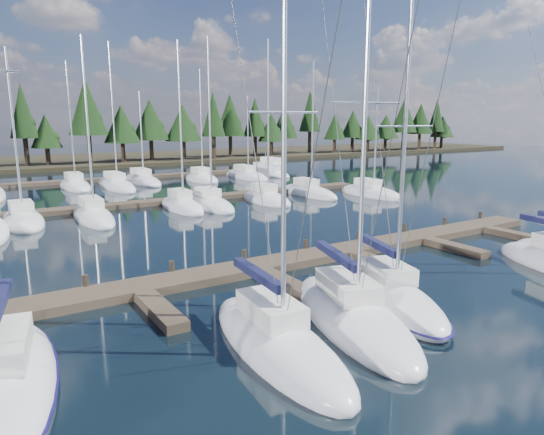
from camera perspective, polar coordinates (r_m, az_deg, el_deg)
ground at (r=35.54m, az=-11.87°, el=-1.16°), size 260.00×260.00×0.00m
far_shore at (r=93.68m, az=-24.85°, el=5.94°), size 220.00×30.00×0.60m
main_dock at (r=24.39m, az=-1.41°, el=-6.24°), size 44.00×6.13×0.90m
back_docks at (r=54.06m, az=-19.14°, el=2.95°), size 50.00×21.80×0.40m
front_sailboat_2 at (r=16.77m, az=0.52°, el=-14.42°), size 3.37×8.85×14.22m
front_sailboat_3 at (r=19.05m, az=9.35°, el=-11.31°), size 5.37×9.60×14.84m
front_sailboat_4 at (r=21.10m, az=13.81°, el=-9.21°), size 4.91×8.26×13.38m
back_sailboat_rows at (r=49.77m, az=-18.45°, el=2.39°), size 48.63×32.16×16.61m
motor_yacht_right at (r=67.03m, az=-0.33°, el=5.35°), size 3.61×8.55×4.15m
tree_line at (r=83.13m, az=-27.90°, el=10.14°), size 186.12×11.76×14.06m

